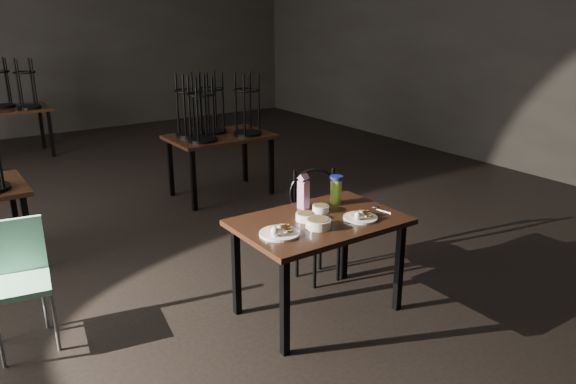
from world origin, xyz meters
TOP-DOWN VIEW (x-y plane):
  - main_table at (0.34, -1.71)m, footprint 1.20×0.80m
  - plate_left at (-0.05, -1.78)m, footprint 0.28×0.28m
  - plate_right at (0.60, -1.87)m, footprint 0.25×0.25m
  - bowl_near at (0.25, -1.67)m, footprint 0.14×0.14m
  - bowl_far at (0.45, -1.59)m, footprint 0.13×0.13m
  - bowl_big at (0.24, -1.83)m, footprint 0.18×0.18m
  - juice_carton at (0.39, -1.45)m, footprint 0.08×0.08m
  - water_bottle at (0.66, -1.51)m, footprint 0.13×0.13m
  - spoon at (0.85, -1.76)m, footprint 0.05×0.20m
  - bentwood_chair at (0.70, -1.21)m, footprint 0.50×0.49m
  - school_chair at (-1.57, -0.89)m, footprint 0.46×0.46m
  - bg_table_right at (1.03, 1.17)m, footprint 1.20×0.80m
  - bg_table_far at (-0.74, 4.59)m, footprint 1.20×0.80m

SIDE VIEW (x-z plane):
  - school_chair at x=-1.57m, z-range 0.09..0.96m
  - bentwood_chair at x=0.70m, z-range 0.09..1.02m
  - main_table at x=0.34m, z-range 0.30..1.05m
  - spoon at x=0.85m, z-range 0.75..0.76m
  - plate_right at x=0.60m, z-range 0.73..0.81m
  - plate_left at x=-0.05m, z-range 0.73..0.82m
  - bowl_far at x=0.45m, z-range 0.75..0.80m
  - bg_table_far at x=-0.74m, z-range 0.04..1.52m
  - bowl_near at x=0.25m, z-range 0.75..0.81m
  - bowl_big at x=0.24m, z-range 0.75..0.81m
  - bg_table_right at x=1.03m, z-range 0.06..1.54m
  - water_bottle at x=0.66m, z-range 0.75..0.98m
  - juice_carton at x=0.39m, z-range 0.74..1.01m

